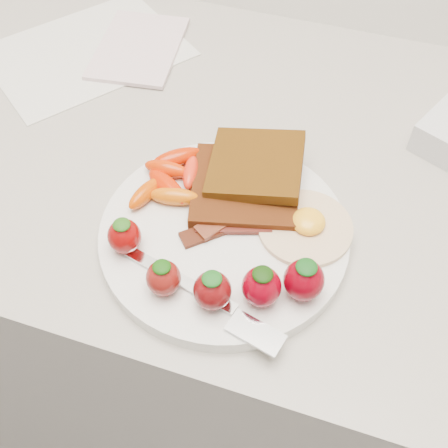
% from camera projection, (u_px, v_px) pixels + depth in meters
% --- Properties ---
extents(counter, '(2.00, 0.60, 0.90)m').
position_uv_depth(counter, '(245.00, 322.00, 1.06)').
color(counter, gray).
rests_on(counter, ground).
extents(plate, '(0.27, 0.27, 0.02)m').
position_uv_depth(plate, '(224.00, 235.00, 0.61)').
color(plate, silver).
rests_on(plate, counter).
extents(toast_lower, '(0.14, 0.14, 0.01)m').
position_uv_depth(toast_lower, '(245.00, 187.00, 0.63)').
color(toast_lower, black).
rests_on(toast_lower, plate).
extents(toast_upper, '(0.12, 0.12, 0.02)m').
position_uv_depth(toast_upper, '(256.00, 165.00, 0.63)').
color(toast_upper, '#382306').
rests_on(toast_upper, toast_lower).
extents(fried_egg, '(0.14, 0.14, 0.02)m').
position_uv_depth(fried_egg, '(306.00, 226.00, 0.60)').
color(fried_egg, white).
rests_on(fried_egg, plate).
extents(bacon_strips, '(0.10, 0.09, 0.01)m').
position_uv_depth(bacon_strips, '(227.00, 223.00, 0.60)').
color(bacon_strips, black).
rests_on(bacon_strips, plate).
extents(baby_carrots, '(0.08, 0.12, 0.02)m').
position_uv_depth(baby_carrots, '(170.00, 179.00, 0.64)').
color(baby_carrots, red).
rests_on(baby_carrots, plate).
extents(strawberries, '(0.22, 0.08, 0.05)m').
position_uv_depth(strawberries, '(223.00, 275.00, 0.54)').
color(strawberries, '#7A0605').
rests_on(strawberries, plate).
extents(fork, '(0.18, 0.07, 0.00)m').
position_uv_depth(fork, '(213.00, 303.00, 0.55)').
color(fork, silver).
rests_on(fork, plate).
extents(paper_sheet, '(0.32, 0.34, 0.00)m').
position_uv_depth(paper_sheet, '(87.00, 52.00, 0.82)').
color(paper_sheet, silver).
rests_on(paper_sheet, counter).
extents(notepad, '(0.14, 0.18, 0.01)m').
position_uv_depth(notepad, '(139.00, 47.00, 0.82)').
color(notepad, beige).
rests_on(notepad, paper_sheet).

